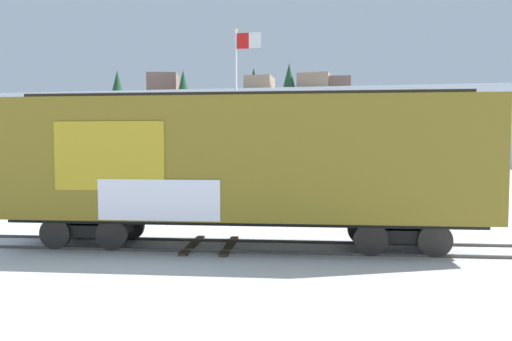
{
  "coord_description": "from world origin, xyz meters",
  "views": [
    {
      "loc": [
        3.35,
        -12.64,
        2.97
      ],
      "look_at": [
        1.14,
        2.08,
        2.18
      ],
      "focal_mm": 30.69,
      "sensor_mm": 36.0,
      "label": 1
    }
  ],
  "objects": [
    {
      "name": "freight_car",
      "position": [
        1.0,
        -0.0,
        2.57
      ],
      "size": [
        13.92,
        3.77,
        4.57
      ],
      "color": "olive",
      "rests_on": "ground_plane"
    },
    {
      "name": "ground_plane",
      "position": [
        0.0,
        0.0,
        0.0
      ],
      "size": [
        260.0,
        260.0,
        0.0
      ],
      "primitive_type": "plane",
      "color": "silver"
    },
    {
      "name": "parked_car_black",
      "position": [
        -4.79,
        5.53,
        0.91
      ],
      "size": [
        4.85,
        2.19,
        1.82
      ],
      "color": "black",
      "rests_on": "ground_plane"
    },
    {
      "name": "parked_car_green",
      "position": [
        1.49,
        5.42,
        0.89
      ],
      "size": [
        4.53,
        2.35,
        1.76
      ],
      "color": "#1E5933",
      "rests_on": "ground_plane"
    },
    {
      "name": "hillside",
      "position": [
        -0.05,
        68.01,
        6.02
      ],
      "size": [
        125.22,
        29.7,
        16.76
      ],
      "color": "silver",
      "rests_on": "ground_plane"
    },
    {
      "name": "track",
      "position": [
        1.33,
        0.02,
        0.04
      ],
      "size": [
        59.98,
        5.19,
        0.08
      ],
      "color": "#4C4742",
      "rests_on": "ground_plane"
    },
    {
      "name": "flagpole",
      "position": [
        -1.39,
        12.87,
        6.32
      ],
      "size": [
        1.57,
        0.18,
        9.9
      ],
      "color": "silver",
      "rests_on": "ground_plane"
    }
  ]
}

